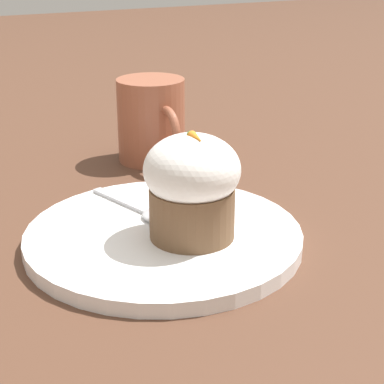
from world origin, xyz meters
The scene contains 5 objects.
ground_plane centered at (0.00, 0.00, 0.00)m, with size 4.00×4.00×0.00m, color #513323.
dessert_plate centered at (0.00, 0.00, 0.01)m, with size 0.27×0.27×0.01m.
carrot_cake centered at (0.02, 0.02, 0.07)m, with size 0.09×0.09×0.10m.
spoon centered at (-0.04, 0.00, 0.02)m, with size 0.13×0.06×0.01m.
coffee_cup centered at (-0.23, 0.09, 0.05)m, with size 0.12×0.09×0.11m.
Camera 1 is at (0.51, -0.24, 0.28)m, focal length 60.00 mm.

